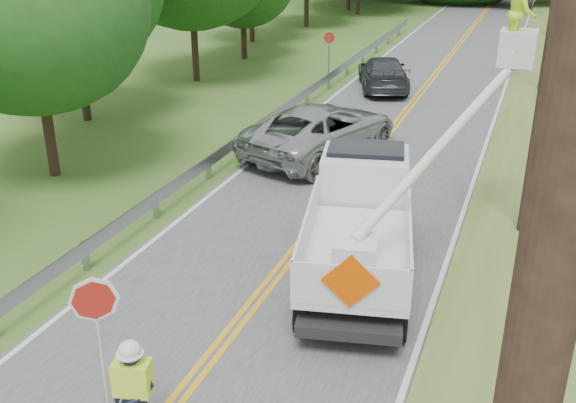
% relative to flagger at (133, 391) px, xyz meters
% --- Properties ---
extents(road, '(7.20, 96.00, 0.03)m').
position_rel_flagger_xyz_m(road, '(0.02, 14.26, -1.03)').
color(road, '#434345').
rests_on(road, ground).
extents(guardrail, '(0.18, 48.00, 0.77)m').
position_rel_flagger_xyz_m(guardrail, '(-4.00, 15.16, -0.48)').
color(guardrail, gray).
rests_on(guardrail, ground).
extents(flagger, '(1.10, 0.55, 2.85)m').
position_rel_flagger_xyz_m(flagger, '(0.00, 0.00, 0.00)').
color(flagger, '#191E33').
rests_on(flagger, road).
extents(bucket_truck, '(4.68, 6.74, 6.23)m').
position_rel_flagger_xyz_m(bucket_truck, '(1.77, 7.26, 0.43)').
color(bucket_truck, black).
rests_on(bucket_truck, road).
extents(suv_silver, '(4.45, 6.66, 1.70)m').
position_rel_flagger_xyz_m(suv_silver, '(-1.58, 13.50, -0.17)').
color(suv_silver, '#A4A8AB').
rests_on(suv_silver, road).
extents(suv_darkgrey, '(3.52, 5.36, 1.44)m').
position_rel_flagger_xyz_m(suv_darkgrey, '(-1.75, 23.03, -0.29)').
color(suv_darkgrey, '#383C41').
rests_on(suv_darkgrey, road).
extents(stop_sign_permanent, '(0.50, 0.19, 2.45)m').
position_rel_flagger_xyz_m(stop_sign_permanent, '(-4.28, 22.84, 0.58)').
color(stop_sign_permanent, gray).
rests_on(stop_sign_permanent, ground).
extents(yard_sign, '(0.44, 0.10, 0.64)m').
position_rel_flagger_xyz_m(yard_sign, '(5.93, 8.12, -0.58)').
color(yard_sign, white).
rests_on(yard_sign, ground).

